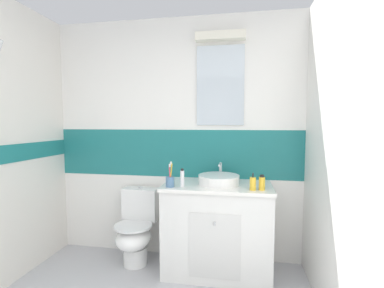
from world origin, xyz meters
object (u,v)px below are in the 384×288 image
Objects in this scene: toilet at (136,229)px; toothbrush_cup at (170,181)px; lotion_bottle_short at (262,183)px; toothpaste_tube_upright at (182,178)px; soap_dispenser at (253,184)px; sink_basin at (219,179)px.

toothbrush_cup reaches higher than toilet.
toilet is 5.70× the size of lotion_bottle_short.
toothpaste_tube_upright is at bearing 12.14° from toothbrush_cup.
toothbrush_cup is 1.74× the size of lotion_bottle_short.
lotion_bottle_short is (1.21, -0.19, 0.56)m from toilet.
lotion_bottle_short is at bearing -8.98° from toilet.
soap_dispenser reaches higher than toilet.
toilet is 3.27× the size of toothbrush_cup.
toothpaste_tube_upright is 0.69m from lotion_bottle_short.
toilet is (-0.83, 0.03, -0.55)m from sink_basin.
toilet is 4.55× the size of toothpaste_tube_upright.
soap_dispenser is at bearing -1.55° from toothpaste_tube_upright.
toothbrush_cup is 0.72m from soap_dispenser.
toothbrush_cup is 1.39× the size of toothpaste_tube_upright.
lotion_bottle_short is at bearing -0.26° from toothpaste_tube_upright.
toilet is 0.80m from toothpaste_tube_upright.
toothbrush_cup is at bearing -167.86° from toothpaste_tube_upright.
toothbrush_cup is at bearing -27.19° from toilet.
toilet is at bearing 169.76° from soap_dispenser.
sink_basin reaches higher than lotion_bottle_short.
toothbrush_cup reaches higher than soap_dispenser.
toothpaste_tube_upright is at bearing -152.86° from sink_basin.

